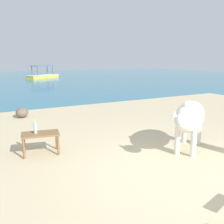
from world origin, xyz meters
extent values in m
cube|color=#CCB78E|center=(0.00, 0.00, 0.02)|extent=(18.00, 14.00, 0.04)
cube|color=teal|center=(0.00, 22.00, 0.00)|extent=(60.00, 36.00, 0.03)
cylinder|color=silver|center=(0.81, 0.44, 0.33)|extent=(0.12, 0.12, 0.58)
cylinder|color=silver|center=(0.62, 0.70, 0.33)|extent=(0.12, 0.12, 0.58)
cylinder|color=silver|center=(1.51, 0.95, 0.33)|extent=(0.12, 0.12, 0.58)
cylinder|color=silver|center=(1.32, 1.21, 0.33)|extent=(0.12, 0.12, 0.58)
ellipsoid|color=silver|center=(1.06, 0.82, 0.79)|extent=(1.62, 1.40, 0.63)
ellipsoid|color=silver|center=(0.27, 0.25, 0.90)|extent=(0.49, 0.45, 0.29)
cone|color=silver|center=(0.36, 0.13, 1.02)|extent=(0.15, 0.15, 0.11)
cone|color=silver|center=(0.19, 0.37, 1.02)|extent=(0.15, 0.15, 0.11)
ellipsoid|color=silver|center=(0.84, 0.66, 1.06)|extent=(0.39, 0.38, 0.21)
cube|color=brown|center=(-1.88, 2.09, 0.48)|extent=(0.83, 0.57, 0.04)
cylinder|color=brown|center=(-1.52, 2.20, 0.25)|extent=(0.05, 0.05, 0.42)
cylinder|color=brown|center=(-1.58, 1.85, 0.25)|extent=(0.05, 0.05, 0.42)
cylinder|color=brown|center=(-2.18, 2.33, 0.25)|extent=(0.05, 0.05, 0.42)
cylinder|color=brown|center=(-2.25, 1.98, 0.25)|extent=(0.05, 0.05, 0.42)
cylinder|color=#A3C6D1|center=(-1.97, 2.13, 0.61)|extent=(0.07, 0.07, 0.22)
cylinder|color=#A3C6D1|center=(-1.97, 2.13, 0.75)|extent=(0.03, 0.03, 0.06)
cylinder|color=yellow|center=(-1.97, 2.13, 0.78)|extent=(0.03, 0.03, 0.02)
ellipsoid|color=#6B5B4C|center=(-1.66, 5.80, 0.21)|extent=(0.59, 0.63, 0.35)
cube|color=gold|center=(3.35, 23.65, 0.16)|extent=(3.65, 2.82, 0.28)
cube|color=white|center=(3.35, 23.65, 0.32)|extent=(3.74, 2.90, 0.04)
cylinder|color=brown|center=(4.07, 24.54, 0.77)|extent=(0.06, 0.06, 0.95)
cylinder|color=brown|center=(4.47, 23.88, 0.77)|extent=(0.06, 0.06, 0.95)
cylinder|color=brown|center=(2.23, 23.41, 0.77)|extent=(0.06, 0.06, 0.95)
cylinder|color=brown|center=(2.63, 22.76, 0.77)|extent=(0.06, 0.06, 0.95)
cube|color=#3D66C6|center=(3.35, 23.65, 1.28)|extent=(2.64, 2.11, 0.06)
camera|label=1|loc=(-2.98, -3.04, 2.02)|focal=40.32mm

